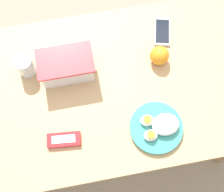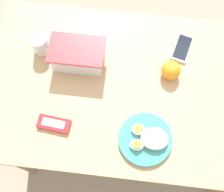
# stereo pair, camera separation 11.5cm
# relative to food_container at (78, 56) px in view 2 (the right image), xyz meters

# --- Properties ---
(ground_plane) EXTENTS (10.00, 10.00, 0.00)m
(ground_plane) POSITION_rel_food_container_xyz_m (0.22, -0.09, -0.78)
(ground_plane) COLOR gray
(table) EXTENTS (1.13, 0.68, 0.74)m
(table) POSITION_rel_food_container_xyz_m (0.22, -0.09, -0.14)
(table) COLOR tan
(table) RESTS_ON ground_plane
(food_container) EXTENTS (0.21, 0.13, 0.10)m
(food_container) POSITION_rel_food_container_xyz_m (0.00, 0.00, 0.00)
(food_container) COLOR white
(food_container) RESTS_ON table
(orange_fruit) EXTENTS (0.07, 0.07, 0.07)m
(orange_fruit) POSITION_rel_food_container_xyz_m (0.36, -0.01, -0.01)
(orange_fruit) COLOR orange
(orange_fruit) RESTS_ON table
(rice_plate) EXTENTS (0.19, 0.19, 0.05)m
(rice_plate) POSITION_rel_food_container_xyz_m (0.29, -0.28, -0.03)
(rice_plate) COLOR teal
(rice_plate) RESTS_ON table
(candy_bar) EXTENTS (0.12, 0.06, 0.02)m
(candy_bar) POSITION_rel_food_container_xyz_m (-0.05, -0.27, -0.04)
(candy_bar) COLOR red
(candy_bar) RESTS_ON table
(cell_phone) EXTENTS (0.09, 0.14, 0.01)m
(cell_phone) POSITION_rel_food_container_xyz_m (0.40, 0.10, -0.04)
(cell_phone) COLOR #ADADB2
(cell_phone) RESTS_ON table
(drinking_glass) EXTENTS (0.07, 0.07, 0.09)m
(drinking_glass) POSITION_rel_food_container_xyz_m (-0.15, 0.03, -0.00)
(drinking_glass) COLOR silver
(drinking_glass) RESTS_ON table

